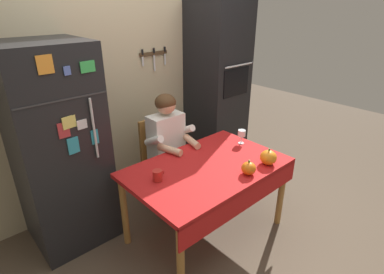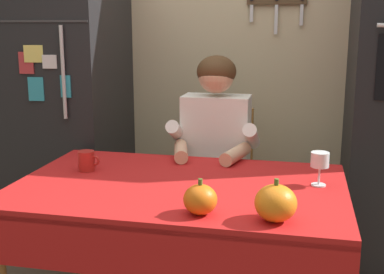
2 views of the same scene
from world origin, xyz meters
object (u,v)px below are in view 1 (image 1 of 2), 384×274
refrigerator (59,149)px  wall_oven (217,90)px  dining_table (209,175)px  pumpkin_medium (268,157)px  pumpkin_large (249,168)px  wine_glass (242,134)px  chair_behind_person (160,157)px  coffee_mug (158,176)px  seated_person (170,143)px

refrigerator → wall_oven: 2.01m
dining_table → pumpkin_medium: 0.55m
pumpkin_large → dining_table: bearing=117.2°
wall_oven → dining_table: wall_oven is taller
wall_oven → wine_glass: size_ratio=14.49×
refrigerator → wall_oven: (2.00, 0.04, 0.15)m
wall_oven → chair_behind_person: wall_oven is taller
refrigerator → coffee_mug: size_ratio=17.26×
dining_table → chair_behind_person: (0.05, 0.79, -0.14)m
dining_table → wine_glass: (0.58, 0.12, 0.19)m
seated_person → coffee_mug: seated_person is taller
dining_table → pumpkin_large: pumpkin_large is taller
refrigerator → wine_glass: bearing=-26.5°
pumpkin_large → seated_person: bearing=96.9°
pumpkin_large → wall_oven: bearing=54.0°
dining_table → pumpkin_medium: (0.42, -0.31, 0.15)m
pumpkin_large → pumpkin_medium: pumpkin_medium is taller
pumpkin_medium → chair_behind_person: bearing=108.8°
pumpkin_medium → pumpkin_large: bearing=178.4°
seated_person → wine_glass: 0.73m
wine_glass → pumpkin_medium: size_ratio=0.95×
seated_person → coffee_mug: (-0.51, -0.49, 0.05)m
dining_table → pumpkin_large: bearing=-62.8°
seated_person → pumpkin_medium: (0.38, -0.92, 0.07)m
chair_behind_person → pumpkin_large: size_ratio=7.05×
coffee_mug → wine_glass: 1.05m
refrigerator → wall_oven: size_ratio=0.86×
pumpkin_large → refrigerator: bearing=132.9°
dining_table → coffee_mug: 0.50m
wall_oven → seated_person: bearing=-162.4°
chair_behind_person → seated_person: size_ratio=0.75×
wine_glass → pumpkin_medium: (-0.16, -0.43, -0.04)m
dining_table → wine_glass: wine_glass is taller
dining_table → seated_person: bearing=85.6°
wall_oven → dining_table: (-1.05, -0.92, -0.39)m
chair_behind_person → wine_glass: bearing=-51.6°
coffee_mug → wine_glass: wine_glass is taller
dining_table → coffee_mug: size_ratio=13.43×
wine_glass → chair_behind_person: bearing=128.4°
seated_person → pumpkin_large: (0.11, -0.91, 0.06)m
coffee_mug → wall_oven: bearing=28.0°
chair_behind_person → coffee_mug: chair_behind_person is taller
coffee_mug → wine_glass: (1.05, 0.00, 0.06)m
wall_oven → wine_glass: wall_oven is taller
chair_behind_person → seated_person: 0.29m
seated_person → wine_glass: bearing=-42.2°
refrigerator → seated_person: (1.00, -0.28, -0.16)m
dining_table → pumpkin_medium: bearing=-36.6°
refrigerator → wine_glass: refrigerator is taller
refrigerator → coffee_mug: refrigerator is taller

